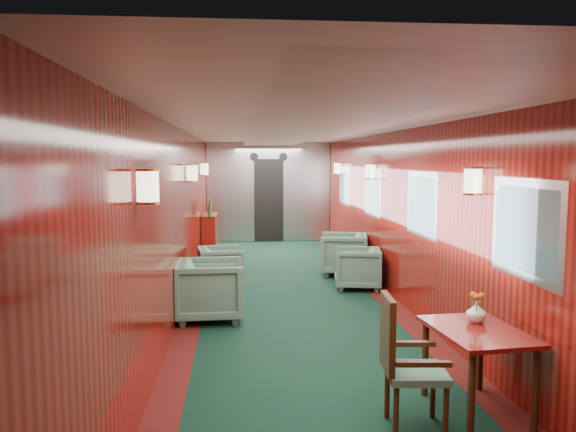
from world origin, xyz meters
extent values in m
plane|color=black|center=(0.00, 0.00, 0.00)|extent=(12.00, 12.00, 0.00)
cube|color=white|center=(0.00, 0.00, 2.35)|extent=(3.00, 12.00, 0.10)
cube|color=white|center=(0.00, 0.00, 2.36)|extent=(1.20, 12.00, 0.06)
cube|color=maroon|center=(0.00, 6.00, 1.20)|extent=(3.00, 0.10, 2.40)
cube|color=maroon|center=(0.00, -6.00, 1.20)|extent=(3.00, 0.10, 2.40)
cube|color=maroon|center=(-1.50, 0.00, 1.20)|extent=(0.10, 12.00, 2.40)
cube|color=maroon|center=(1.50, 0.00, 1.20)|extent=(0.10, 12.00, 2.40)
cube|color=#3F0E0C|center=(-1.35, 0.00, 0.00)|extent=(0.30, 12.00, 0.01)
cube|color=#3F0E0C|center=(1.35, 0.00, 0.00)|extent=(0.30, 12.00, 0.01)
cube|color=#A6A8AD|center=(0.00, 5.92, 1.20)|extent=(2.98, 0.12, 2.38)
cube|color=black|center=(0.00, 5.84, 1.00)|extent=(0.70, 0.06, 2.00)
cylinder|color=black|center=(-0.35, 5.85, 2.05)|extent=(0.20, 0.04, 0.20)
cylinder|color=black|center=(0.35, 5.85, 2.05)|extent=(0.20, 0.04, 0.20)
cube|color=#A7A8AE|center=(1.49, -3.50, 1.45)|extent=(0.02, 1.10, 0.80)
cube|color=#4A6C6F|center=(1.48, -3.50, 1.45)|extent=(0.01, 0.96, 0.66)
cube|color=#A7A8AE|center=(1.49, -1.00, 1.45)|extent=(0.02, 1.10, 0.80)
cube|color=#4A6C6F|center=(1.48, -1.00, 1.45)|extent=(0.01, 0.96, 0.66)
cube|color=#A7A8AE|center=(1.49, 1.50, 1.45)|extent=(0.02, 1.10, 0.80)
cube|color=#4A6C6F|center=(1.48, 1.50, 1.45)|extent=(0.01, 0.96, 0.66)
cube|color=#A7A8AE|center=(1.49, 4.00, 1.45)|extent=(0.02, 1.10, 0.80)
cube|color=#4A6C6F|center=(1.48, 4.00, 1.45)|extent=(0.01, 0.96, 0.66)
cylinder|color=#FFF2C6|center=(-1.40, -3.50, 1.80)|extent=(0.16, 0.16, 0.24)
cylinder|color=#BB8335|center=(-1.40, -3.50, 1.68)|extent=(0.17, 0.17, 0.02)
cylinder|color=#FFF2C6|center=(1.40, -2.70, 1.80)|extent=(0.16, 0.16, 0.24)
cylinder|color=#BB8335|center=(1.40, -2.70, 1.68)|extent=(0.17, 0.17, 0.02)
cylinder|color=#FFF2C6|center=(-1.40, 0.50, 1.80)|extent=(0.16, 0.16, 0.24)
cylinder|color=#BB8335|center=(-1.40, 0.50, 1.68)|extent=(0.17, 0.17, 0.02)
cylinder|color=#FFF2C6|center=(1.40, 1.30, 1.80)|extent=(0.16, 0.16, 0.24)
cylinder|color=#BB8335|center=(1.40, 1.30, 1.68)|extent=(0.17, 0.17, 0.02)
cylinder|color=#FFF2C6|center=(-1.40, 3.50, 1.80)|extent=(0.16, 0.16, 0.24)
cylinder|color=#BB8335|center=(-1.40, 3.50, 1.68)|extent=(0.17, 0.17, 0.02)
cylinder|color=#FFF2C6|center=(1.40, 4.30, 1.80)|extent=(0.16, 0.16, 0.24)
cylinder|color=#BB8335|center=(1.40, 4.30, 1.68)|extent=(0.17, 0.17, 0.02)
cube|color=maroon|center=(1.11, -3.55, 0.66)|extent=(0.71, 0.96, 0.04)
cylinder|color=#3E200E|center=(0.90, -3.96, 0.32)|extent=(0.05, 0.05, 0.64)
cylinder|color=#3E200E|center=(1.40, -3.92, 0.32)|extent=(0.05, 0.05, 0.64)
cylinder|color=#3E200E|center=(0.82, -3.19, 0.32)|extent=(0.05, 0.05, 0.64)
cylinder|color=#3E200E|center=(1.33, -3.14, 0.32)|extent=(0.05, 0.05, 0.64)
cube|color=#1E473A|center=(0.55, -3.77, 0.43)|extent=(0.46, 0.46, 0.06)
cube|color=#3E200E|center=(0.34, -3.75, 0.73)|extent=(0.08, 0.39, 0.56)
cube|color=#1E473A|center=(0.36, -3.75, 0.67)|extent=(0.04, 0.30, 0.34)
cube|color=#3E200E|center=(0.53, -3.98, 0.58)|extent=(0.39, 0.08, 0.04)
cube|color=#3E200E|center=(0.57, -3.56, 0.58)|extent=(0.39, 0.08, 0.04)
cylinder|color=#3E200E|center=(0.36, -3.93, 0.20)|extent=(0.04, 0.04, 0.40)
cylinder|color=#3E200E|center=(0.71, -3.96, 0.20)|extent=(0.04, 0.04, 0.40)
cylinder|color=#3E200E|center=(0.39, -3.58, 0.20)|extent=(0.04, 0.04, 0.40)
cylinder|color=#3E200E|center=(0.74, -3.61, 0.20)|extent=(0.04, 0.04, 0.40)
cube|color=maroon|center=(-1.34, 4.05, 0.42)|extent=(0.28, 0.94, 0.84)
cube|color=#3E200E|center=(-1.33, 4.05, 0.84)|extent=(0.30, 0.96, 0.02)
cylinder|color=#224525|center=(-1.32, 3.81, 0.96)|extent=(0.07, 0.07, 0.22)
cylinder|color=#224525|center=(-1.32, 4.14, 0.99)|extent=(0.06, 0.06, 0.28)
cylinder|color=#BB8335|center=(-1.32, 4.33, 0.94)|extent=(0.08, 0.08, 0.18)
imported|color=beige|center=(1.18, -3.37, 0.76)|extent=(0.21, 0.21, 0.17)
imported|color=#1E473A|center=(-1.10, -0.75, 0.38)|extent=(0.86, 0.83, 0.75)
imported|color=#1E473A|center=(-1.02, 1.11, 0.31)|extent=(0.77, 0.76, 0.63)
imported|color=#1E473A|center=(1.09, 0.75, 0.32)|extent=(0.81, 0.79, 0.64)
imported|color=#1E473A|center=(1.07, 1.82, 0.36)|extent=(0.93, 0.91, 0.72)
camera|label=1|loc=(-0.75, -7.66, 2.00)|focal=35.00mm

